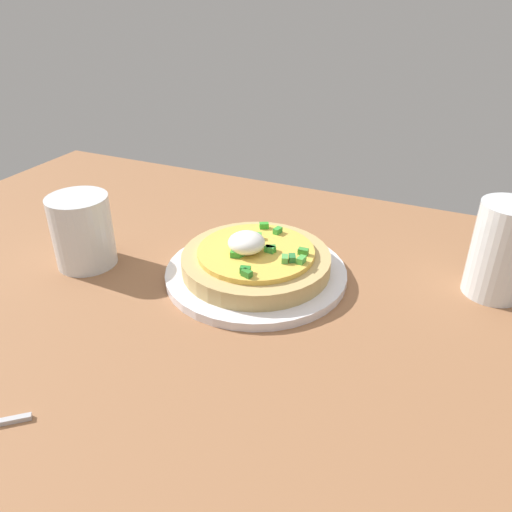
% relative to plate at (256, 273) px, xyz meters
% --- Properties ---
extents(dining_table, '(1.17, 0.88, 0.03)m').
position_rel_plate_xyz_m(dining_table, '(0.03, 0.11, -0.02)').
color(dining_table, '#956341').
rests_on(dining_table, ground).
extents(plate, '(0.24, 0.24, 0.01)m').
position_rel_plate_xyz_m(plate, '(0.00, 0.00, 0.00)').
color(plate, white).
rests_on(plate, dining_table).
extents(pizza, '(0.20, 0.20, 0.06)m').
position_rel_plate_xyz_m(pizza, '(0.00, 0.00, 0.02)').
color(pizza, tan).
rests_on(pizza, plate).
extents(cup_near, '(0.08, 0.08, 0.10)m').
position_rel_plate_xyz_m(cup_near, '(0.23, 0.06, 0.04)').
color(cup_near, silver).
rests_on(cup_near, dining_table).
extents(cup_far, '(0.07, 0.07, 0.12)m').
position_rel_plate_xyz_m(cup_far, '(-0.29, -0.09, 0.05)').
color(cup_far, silver).
rests_on(cup_far, dining_table).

